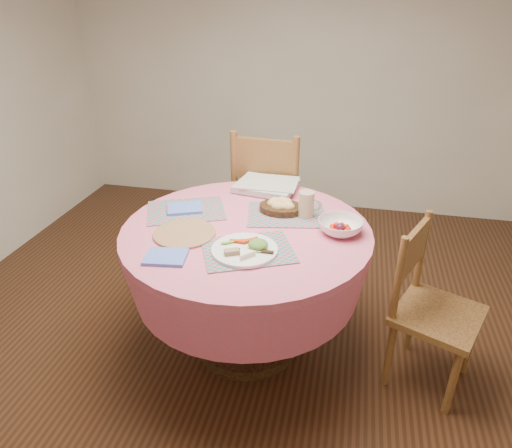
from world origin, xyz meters
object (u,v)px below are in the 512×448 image
at_px(chair_right, 429,305).
at_px(wicker_trivet, 184,233).
at_px(dining_table, 247,262).
at_px(bread_bowl, 281,206).
at_px(chair_back, 270,200).
at_px(dinner_plate, 246,249).
at_px(latte_mug, 307,204).
at_px(fruit_bowl, 340,227).

distance_m(chair_right, wicker_trivet, 1.23).
height_order(dining_table, bread_bowl, bread_bowl).
xyz_separation_m(chair_back, dinner_plate, (0.09, -1.05, 0.23)).
bearing_deg(chair_right, latte_mug, 95.89).
xyz_separation_m(chair_back, fruit_bowl, (0.49, -0.76, 0.24)).
relative_size(bread_bowl, fruit_bowl, 0.83).
height_order(dining_table, fruit_bowl, fruit_bowl).
height_order(chair_back, bread_bowl, chair_back).
relative_size(dinner_plate, fruit_bowl, 1.08).
bearing_deg(dinner_plate, fruit_bowl, 35.30).
height_order(dinner_plate, latte_mug, latte_mug).
bearing_deg(dining_table, chair_back, 92.60).
relative_size(chair_back, wicker_trivet, 3.45).
height_order(chair_right, chair_back, chair_back).
relative_size(dining_table, dinner_plate, 4.15).
distance_m(dining_table, chair_right, 0.92).
relative_size(wicker_trivet, bread_bowl, 1.30).
xyz_separation_m(chair_back, wicker_trivet, (-0.24, -0.95, 0.22)).
distance_m(chair_right, dinner_plate, 0.94).
xyz_separation_m(dining_table, fruit_bowl, (0.45, 0.06, 0.23)).
height_order(bread_bowl, latte_mug, latte_mug).
bearing_deg(wicker_trivet, bread_bowl, 40.10).
bearing_deg(dinner_plate, bread_bowl, 79.58).
relative_size(wicker_trivet, dinner_plate, 1.00).
bearing_deg(chair_back, dining_table, 96.79).
bearing_deg(wicker_trivet, chair_back, 75.87).
distance_m(chair_back, fruit_bowl, 0.94).
height_order(wicker_trivet, dinner_plate, dinner_plate).
bearing_deg(chair_right, dinner_plate, 127.61).
bearing_deg(dinner_plate, chair_back, 94.92).
xyz_separation_m(dinner_plate, fruit_bowl, (0.40, 0.28, 0.01)).
distance_m(chair_right, bread_bowl, 0.88).
bearing_deg(chair_right, wicker_trivet, 119.06).
height_order(wicker_trivet, latte_mug, latte_mug).
relative_size(chair_right, latte_mug, 6.34).
distance_m(dining_table, fruit_bowl, 0.51).
xyz_separation_m(dinner_plate, bread_bowl, (0.08, 0.45, 0.02)).
distance_m(wicker_trivet, latte_mug, 0.64).
height_order(dining_table, chair_right, chair_right).
bearing_deg(wicker_trivet, chair_right, 5.23).
height_order(dining_table, dinner_plate, dinner_plate).
relative_size(chair_back, bread_bowl, 4.49).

